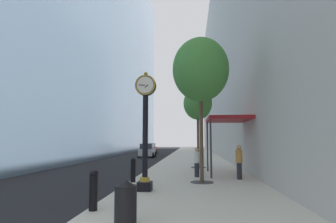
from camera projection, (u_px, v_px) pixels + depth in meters
The scene contains 15 objects.
ground_plane at pixel (165, 159), 30.81m from camera, with size 110.00×110.00×0.00m, color black.
sidewalk_right at pixel (193, 157), 33.52m from camera, with size 6.34×80.00×0.14m, color beige.
building_block_left at pixel (80, 14), 36.76m from camera, with size 9.00×80.00×37.90m.
building_block_right at pixel (254, 51), 34.22m from camera, with size 9.00×80.00×26.35m.
street_clock at pixel (145, 124), 11.07m from camera, with size 0.84×0.55×4.77m.
bollard_nearest at pixel (94, 189), 7.81m from camera, with size 0.25×0.25×1.15m.
bollard_third at pixel (133, 169), 13.07m from camera, with size 0.25×0.25×1.15m.
street_tree_near at pixel (201, 70), 13.48m from camera, with size 2.75×2.75×7.01m.
street_tree_mid_near at pixel (198, 104), 20.41m from camera, with size 2.11×2.11×5.91m.
trash_bin at pixel (126, 202), 6.41m from camera, with size 0.53×0.53×1.05m.
pedestrian_walking at pixel (239, 161), 14.03m from camera, with size 0.47×0.47×1.75m.
pedestrian_by_clock at pixel (197, 161), 14.94m from camera, with size 0.36×0.36×1.57m.
storefront_awning at pixel (227, 120), 16.15m from camera, with size 2.40×3.60×3.30m.
car_silver_near at pixel (147, 151), 34.40m from camera, with size 2.01×4.11×1.69m.
car_red_mid at pixel (150, 148), 43.68m from camera, with size 2.02×4.49×1.65m.
Camera 1 is at (3.03, -4.05, 2.12)m, focal length 29.41 mm.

